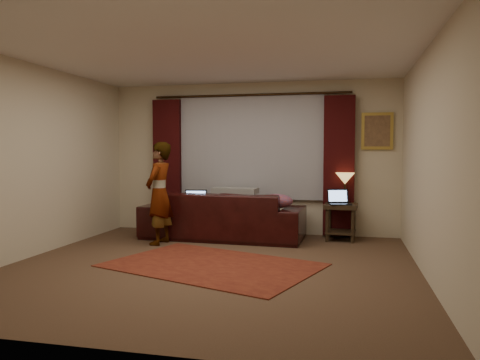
# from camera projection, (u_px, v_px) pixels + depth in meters

# --- Properties ---
(floor) EXTENTS (5.00, 5.00, 0.01)m
(floor) POSITION_uv_depth(u_px,v_px,m) (210.00, 267.00, 5.77)
(floor) COLOR #513927
(floor) RESTS_ON ground
(ceiling) EXTENTS (5.00, 5.00, 0.02)m
(ceiling) POSITION_uv_depth(u_px,v_px,m) (210.00, 53.00, 5.61)
(ceiling) COLOR silver
(ceiling) RESTS_ON ground
(wall_back) EXTENTS (5.00, 0.02, 2.60)m
(wall_back) POSITION_uv_depth(u_px,v_px,m) (251.00, 158.00, 8.12)
(wall_back) COLOR beige
(wall_back) RESTS_ON ground
(wall_front) EXTENTS (5.00, 0.02, 2.60)m
(wall_front) POSITION_uv_depth(u_px,v_px,m) (108.00, 168.00, 3.26)
(wall_front) COLOR beige
(wall_front) RESTS_ON ground
(wall_left) EXTENTS (0.02, 5.00, 2.60)m
(wall_left) POSITION_uv_depth(u_px,v_px,m) (31.00, 160.00, 6.25)
(wall_left) COLOR beige
(wall_left) RESTS_ON ground
(wall_right) EXTENTS (0.02, 5.00, 2.60)m
(wall_right) POSITION_uv_depth(u_px,v_px,m) (428.00, 162.00, 5.13)
(wall_right) COLOR beige
(wall_right) RESTS_ON ground
(sheer_curtain) EXTENTS (2.50, 0.05, 1.80)m
(sheer_curtain) POSITION_uv_depth(u_px,v_px,m) (250.00, 147.00, 8.05)
(sheer_curtain) COLOR #9B9CA3
(sheer_curtain) RESTS_ON wall_back
(drape_left) EXTENTS (0.50, 0.14, 2.30)m
(drape_left) POSITION_uv_depth(u_px,v_px,m) (168.00, 165.00, 8.36)
(drape_left) COLOR black
(drape_left) RESTS_ON floor
(drape_right) EXTENTS (0.50, 0.14, 2.30)m
(drape_right) POSITION_uv_depth(u_px,v_px,m) (339.00, 166.00, 7.69)
(drape_right) COLOR black
(drape_right) RESTS_ON floor
(curtain_rod) EXTENTS (0.04, 0.04, 3.40)m
(curtain_rod) POSITION_uv_depth(u_px,v_px,m) (250.00, 95.00, 7.95)
(curtain_rod) COLOR black
(curtain_rod) RESTS_ON wall_back
(picture_frame) EXTENTS (0.50, 0.04, 0.60)m
(picture_frame) POSITION_uv_depth(u_px,v_px,m) (377.00, 131.00, 7.60)
(picture_frame) COLOR #B79840
(picture_frame) RESTS_ON wall_back
(sofa) EXTENTS (2.65, 1.22, 1.05)m
(sofa) POSITION_uv_depth(u_px,v_px,m) (223.00, 206.00, 7.62)
(sofa) COLOR black
(sofa) RESTS_ON floor
(throw_blanket) EXTENTS (0.78, 0.38, 0.09)m
(throw_blanket) POSITION_uv_depth(u_px,v_px,m) (235.00, 174.00, 7.80)
(throw_blanket) COLOR gray
(throw_blanket) RESTS_ON sofa
(clothing_pile) EXTENTS (0.64, 0.57, 0.22)m
(clothing_pile) POSITION_uv_depth(u_px,v_px,m) (276.00, 202.00, 7.27)
(clothing_pile) COLOR #7C4257
(clothing_pile) RESTS_ON sofa
(laptop_sofa) EXTENTS (0.43, 0.45, 0.26)m
(laptop_sofa) POSITION_uv_depth(u_px,v_px,m) (195.00, 199.00, 7.54)
(laptop_sofa) COLOR black
(laptop_sofa) RESTS_ON sofa
(area_rug) EXTENTS (2.90, 2.39, 0.01)m
(area_rug) POSITION_uv_depth(u_px,v_px,m) (212.00, 265.00, 5.81)
(area_rug) COLOR maroon
(area_rug) RESTS_ON floor
(end_table) EXTENTS (0.54, 0.54, 0.59)m
(end_table) POSITION_uv_depth(u_px,v_px,m) (341.00, 222.00, 7.45)
(end_table) COLOR black
(end_table) RESTS_ON floor
(tiffany_lamp) EXTENTS (0.33, 0.33, 0.49)m
(tiffany_lamp) POSITION_uv_depth(u_px,v_px,m) (345.00, 188.00, 7.54)
(tiffany_lamp) COLOR olive
(tiffany_lamp) RESTS_ON end_table
(laptop_table) EXTENTS (0.42, 0.44, 0.24)m
(laptop_table) POSITION_uv_depth(u_px,v_px,m) (340.00, 197.00, 7.31)
(laptop_table) COLOR black
(laptop_table) RESTS_ON end_table
(person) EXTENTS (0.49, 0.49, 1.56)m
(person) POSITION_uv_depth(u_px,v_px,m) (159.00, 193.00, 7.13)
(person) COLOR gray
(person) RESTS_ON floor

